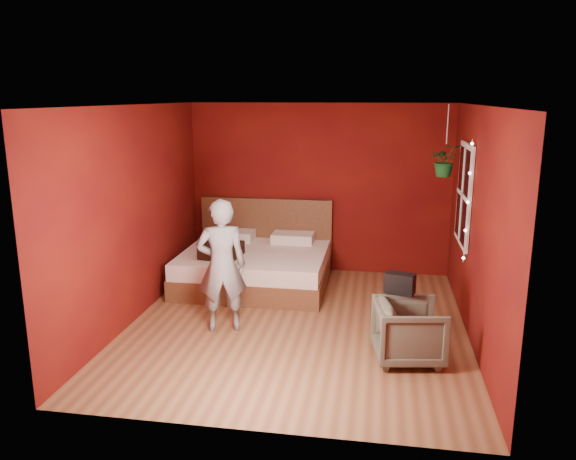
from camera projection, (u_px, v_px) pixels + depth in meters
The scene contains 10 objects.
floor at pixel (297, 325), 6.80m from camera, with size 4.50×4.50×0.00m, color brown.
room_walls at pixel (298, 188), 6.41m from camera, with size 4.04×4.54×2.62m.
window at pixel (464, 195), 7.00m from camera, with size 0.05×0.97×1.27m.
fairy_lights at pixel (468, 202), 6.50m from camera, with size 0.04×0.04×1.45m.
bed at pixel (256, 264), 8.22m from camera, with size 2.07×1.76×1.14m.
person at pixel (222, 266), 6.49m from camera, with size 0.57×0.38×1.57m, color gray.
armchair at pixel (409, 332), 5.83m from camera, with size 0.68×0.70×0.63m, color #565344.
handbag at pixel (400, 283), 6.01m from camera, with size 0.31×0.16×0.22m, color black.
throw_pillow at pixel (221, 250), 7.80m from camera, with size 0.51×0.51×0.18m, color black.
hanging_plant at pixel (445, 160), 7.16m from camera, with size 0.42×0.38×0.91m.
Camera 1 is at (0.93, -6.27, 2.71)m, focal length 35.00 mm.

